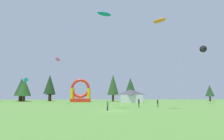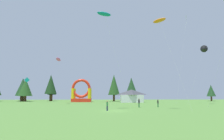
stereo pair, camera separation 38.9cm
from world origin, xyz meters
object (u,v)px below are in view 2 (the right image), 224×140
at_px(kite_orange_parafoil, 159,21).
at_px(person_midfield, 107,105).
at_px(kite_pink_parafoil, 58,59).
at_px(person_far_side, 158,103).
at_px(kite_white_diamond, 186,18).
at_px(kite_teal_parafoil, 104,14).
at_px(inflatable_orange_dome, 81,94).
at_px(festival_tent, 132,96).
at_px(person_left_edge, 139,102).
at_px(kite_cyan_diamond, 27,80).
at_px(kite_black_delta, 204,49).

relative_size(kite_orange_parafoil, person_midfield, 10.02).
height_order(kite_pink_parafoil, person_far_side, kite_pink_parafoil).
relative_size(kite_white_diamond, kite_teal_parafoil, 1.44).
height_order(kite_pink_parafoil, kite_teal_parafoil, kite_teal_parafoil).
distance_m(kite_pink_parafoil, inflatable_orange_dome, 15.98).
bearing_deg(person_midfield, festival_tent, -141.86).
bearing_deg(kite_teal_parafoil, kite_orange_parafoil, -3.99).
bearing_deg(person_left_edge, inflatable_orange_dome, -2.80).
xyz_separation_m(kite_cyan_diamond, inflatable_orange_dome, (13.65, 11.80, -3.72)).
distance_m(kite_teal_parafoil, person_midfield, 16.72).
xyz_separation_m(kite_black_delta, person_far_side, (-15.29, -10.11, -13.79)).
bearing_deg(person_far_side, kite_orange_parafoil, 78.58).
relative_size(kite_white_diamond, person_midfield, 15.65).
height_order(kite_pink_parafoil, kite_black_delta, kite_black_delta).
height_order(kite_orange_parafoil, inflatable_orange_dome, kite_orange_parafoil).
distance_m(kite_orange_parafoil, kite_teal_parafoil, 10.28).
xyz_separation_m(kite_teal_parafoil, festival_tent, (8.72, 28.87, -15.54)).
xyz_separation_m(kite_black_delta, person_midfield, (-26.07, -18.92, -13.75)).
height_order(kite_pink_parafoil, person_left_edge, kite_pink_parafoil).
bearing_deg(kite_black_delta, kite_orange_parafoil, -133.48).
bearing_deg(kite_white_diamond, kite_cyan_diamond, -177.35).
distance_m(kite_white_diamond, kite_teal_parafoil, 34.49).
xyz_separation_m(kite_pink_parafoil, inflatable_orange_dome, (5.27, 11.67, -9.56)).
bearing_deg(kite_white_diamond, festival_tent, 159.03).
bearing_deg(inflatable_orange_dome, kite_teal_parafoil, -76.94).
height_order(kite_black_delta, kite_teal_parafoil, kite_teal_parafoil).
distance_m(person_midfield, person_left_edge, 10.38).
xyz_separation_m(person_far_side, festival_tent, (-2.67, 22.27, 1.07)).
distance_m(kite_black_delta, kite_teal_parafoil, 31.61).
bearing_deg(festival_tent, kite_black_delta, -34.09).
bearing_deg(person_left_edge, kite_teal_parafoil, 96.68).
bearing_deg(festival_tent, person_far_side, -83.16).
bearing_deg(kite_teal_parafoil, person_midfield, -74.51).
distance_m(kite_pink_parafoil, person_far_side, 30.20).
height_order(person_midfield, person_left_edge, person_left_edge).
bearing_deg(inflatable_orange_dome, kite_orange_parafoil, -61.90).
xyz_separation_m(kite_teal_parafoil, person_midfield, (0.61, -2.21, -16.56)).
relative_size(kite_orange_parafoil, inflatable_orange_dome, 2.22).
bearing_deg(festival_tent, kite_pink_parafoil, -159.28).
xyz_separation_m(kite_cyan_diamond, kite_teal_parafoil, (21.17, -20.60, 11.13)).
distance_m(person_left_edge, festival_tent, 23.17).
bearing_deg(person_midfield, person_far_side, -177.98).
height_order(person_midfield, festival_tent, festival_tent).
relative_size(kite_teal_parafoil, person_far_side, 11.36).
distance_m(person_far_side, person_midfield, 13.92).
height_order(person_midfield, inflatable_orange_dome, inflatable_orange_dome).
bearing_deg(person_midfield, person_left_edge, -167.01).
distance_m(kite_black_delta, kite_orange_parafoil, 24.05).
xyz_separation_m(kite_pink_parafoil, kite_orange_parafoil, (22.95, -21.44, 3.90)).
relative_size(kite_black_delta, festival_tent, 2.29).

